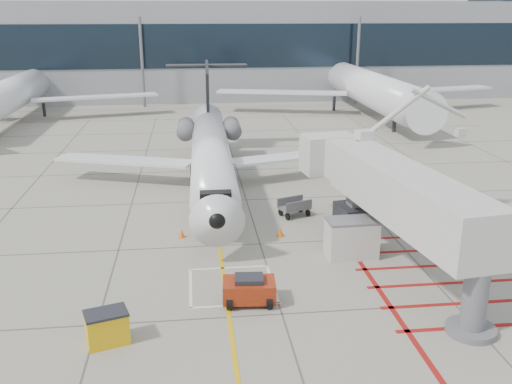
{
  "coord_description": "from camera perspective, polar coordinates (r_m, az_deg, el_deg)",
  "views": [
    {
      "loc": [
        -3.71,
        -26.07,
        12.84
      ],
      "look_at": [
        0.0,
        6.0,
        2.5
      ],
      "focal_mm": 40.0,
      "sensor_mm": 36.0,
      "label": 1
    }
  ],
  "objects": [
    {
      "name": "jet_bridge",
      "position": [
        29.27,
        14.68,
        -1.3
      ],
      "size": [
        10.86,
        18.87,
        7.15
      ],
      "primitive_type": null,
      "rotation": [
        0.0,
        0.0,
        0.14
      ],
      "color": "beige",
      "rests_on": "ground_plane"
    },
    {
      "name": "cone_side",
      "position": [
        33.88,
        2.44,
        -4.01
      ],
      "size": [
        0.41,
        0.41,
        0.57
      ],
      "primitive_type": "cone",
      "color": "orange",
      "rests_on": "ground_plane"
    },
    {
      "name": "terminal_building",
      "position": [
        97.22,
        1.57,
        14.31
      ],
      "size": [
        180.0,
        28.0,
        14.0
      ],
      "primitive_type": "cube",
      "color": "gray",
      "rests_on": "ground_plane"
    },
    {
      "name": "cone_nose",
      "position": [
        34.0,
        -7.44,
        -4.12
      ],
      "size": [
        0.37,
        0.37,
        0.51
      ],
      "primitive_type": "cone",
      "color": "#FF520D",
      "rests_on": "ground_plane"
    },
    {
      "name": "spill_bin",
      "position": [
        24.23,
        -14.68,
        -12.95
      ],
      "size": [
        1.87,
        1.52,
        1.4
      ],
      "primitive_type": null,
      "rotation": [
        0.0,
        0.0,
        0.31
      ],
      "color": "#E0AA0C",
      "rests_on": "ground_plane"
    },
    {
      "name": "baggage_cart",
      "position": [
        37.13,
        3.86,
        -1.51
      ],
      "size": [
        2.24,
        1.83,
        1.22
      ],
      "primitive_type": null,
      "rotation": [
        0.0,
        0.0,
        0.36
      ],
      "color": "#535357",
      "rests_on": "ground_plane"
    },
    {
      "name": "bg_aircraft_b",
      "position": [
        75.45,
        -23.29,
        10.92
      ],
      "size": [
        34.18,
        37.98,
        11.39
      ],
      "primitive_type": null,
      "color": "silver",
      "rests_on": "ground_plane"
    },
    {
      "name": "regional_jet",
      "position": [
        39.68,
        -4.48,
        4.98
      ],
      "size": [
        25.38,
        31.74,
        8.2
      ],
      "primitive_type": null,
      "rotation": [
        0.0,
        0.0,
        -0.02
      ],
      "color": "silver",
      "rests_on": "ground_plane"
    },
    {
      "name": "terminal_glass_band",
      "position": [
        83.3,
        2.98,
        14.41
      ],
      "size": [
        180.0,
        0.1,
        6.0
      ],
      "primitive_type": "cube",
      "color": "black",
      "rests_on": "ground_plane"
    },
    {
      "name": "bg_aircraft_c",
      "position": [
        75.69,
        10.71,
        12.46
      ],
      "size": [
        37.41,
        41.57,
        12.47
      ],
      "primitive_type": null,
      "color": "silver",
      "rests_on": "ground_plane"
    },
    {
      "name": "ground_plane",
      "position": [
        29.3,
        1.36,
        -8.24
      ],
      "size": [
        260.0,
        260.0,
        0.0
      ],
      "primitive_type": "plane",
      "color": "gray",
      "rests_on": "ground"
    },
    {
      "name": "ground_power_unit",
      "position": [
        31.33,
        9.52,
        -4.57
      ],
      "size": [
        2.74,
        1.66,
        2.13
      ],
      "primitive_type": null,
      "rotation": [
        0.0,
        0.0,
        0.03
      ],
      "color": "beige",
      "rests_on": "ground_plane"
    },
    {
      "name": "pushback_tug",
      "position": [
        26.37,
        -0.69,
        -9.66
      ],
      "size": [
        2.49,
        1.66,
        1.39
      ],
      "primitive_type": null,
      "rotation": [
        0.0,
        0.0,
        -0.07
      ],
      "color": "maroon",
      "rests_on": "ground_plane"
    }
  ]
}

